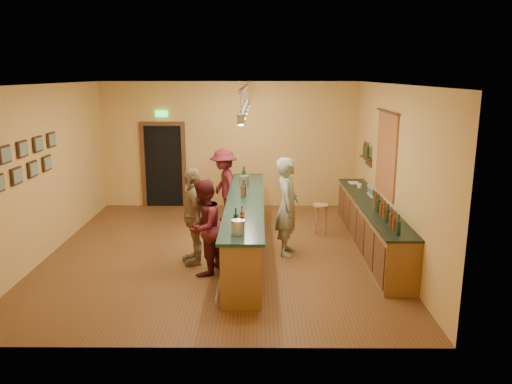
{
  "coord_description": "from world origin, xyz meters",
  "views": [
    {
      "loc": [
        0.76,
        -9.18,
        3.38
      ],
      "look_at": [
        0.7,
        0.2,
        1.15
      ],
      "focal_mm": 35.0,
      "sensor_mm": 36.0,
      "label": 1
    }
  ],
  "objects_px": {
    "customer_c": "(224,186)",
    "bar_stool": "(320,211)",
    "customer_a": "(204,227)",
    "tasting_bar": "(245,222)",
    "bartender": "(288,206)",
    "customer_b": "(193,216)",
    "back_counter": "(371,225)"
  },
  "relations": [
    {
      "from": "back_counter",
      "to": "customer_c",
      "type": "distance_m",
      "value": 3.58
    },
    {
      "from": "bartender",
      "to": "customer_c",
      "type": "xyz_separation_m",
      "value": [
        -1.35,
        2.15,
        -0.08
      ]
    },
    {
      "from": "tasting_bar",
      "to": "bar_stool",
      "type": "bearing_deg",
      "value": 33.27
    },
    {
      "from": "bartender",
      "to": "customer_b",
      "type": "bearing_deg",
      "value": 112.52
    },
    {
      "from": "customer_c",
      "to": "bar_stool",
      "type": "height_order",
      "value": "customer_c"
    },
    {
      "from": "customer_c",
      "to": "back_counter",
      "type": "bearing_deg",
      "value": 39.53
    },
    {
      "from": "back_counter",
      "to": "customer_c",
      "type": "bearing_deg",
      "value": 147.94
    },
    {
      "from": "bartender",
      "to": "customer_c",
      "type": "distance_m",
      "value": 2.54
    },
    {
      "from": "customer_a",
      "to": "bar_stool",
      "type": "xyz_separation_m",
      "value": [
        2.25,
        2.09,
        -0.29
      ]
    },
    {
      "from": "customer_b",
      "to": "customer_c",
      "type": "xyz_separation_m",
      "value": [
        0.37,
        2.62,
        -0.03
      ]
    },
    {
      "from": "tasting_bar",
      "to": "customer_a",
      "type": "relative_size",
      "value": 3.07
    },
    {
      "from": "bartender",
      "to": "customer_a",
      "type": "bearing_deg",
      "value": 130.58
    },
    {
      "from": "bartender",
      "to": "customer_b",
      "type": "relative_size",
      "value": 1.06
    },
    {
      "from": "customer_b",
      "to": "bar_stool",
      "type": "height_order",
      "value": "customer_b"
    },
    {
      "from": "customer_c",
      "to": "customer_b",
      "type": "bearing_deg",
      "value": -26.43
    },
    {
      "from": "bartender",
      "to": "customer_b",
      "type": "distance_m",
      "value": 1.79
    },
    {
      "from": "tasting_bar",
      "to": "bar_stool",
      "type": "distance_m",
      "value": 1.88
    },
    {
      "from": "bartender",
      "to": "bar_stool",
      "type": "xyz_separation_m",
      "value": [
        0.77,
        1.11,
        -0.4
      ]
    },
    {
      "from": "bar_stool",
      "to": "back_counter",
      "type": "bearing_deg",
      "value": -43.35
    },
    {
      "from": "customer_c",
      "to": "bar_stool",
      "type": "xyz_separation_m",
      "value": [
        2.12,
        -1.04,
        -0.32
      ]
    },
    {
      "from": "tasting_bar",
      "to": "customer_b",
      "type": "height_order",
      "value": "customer_b"
    },
    {
      "from": "tasting_bar",
      "to": "customer_a",
      "type": "bearing_deg",
      "value": -122.82
    },
    {
      "from": "customer_b",
      "to": "customer_a",
      "type": "bearing_deg",
      "value": 8.03
    },
    {
      "from": "tasting_bar",
      "to": "customer_a",
      "type": "xyz_separation_m",
      "value": [
        -0.68,
        -1.06,
        0.23
      ]
    },
    {
      "from": "tasting_bar",
      "to": "customer_c",
      "type": "relative_size",
      "value": 2.98
    },
    {
      "from": "back_counter",
      "to": "customer_b",
      "type": "height_order",
      "value": "customer_b"
    },
    {
      "from": "customer_b",
      "to": "tasting_bar",
      "type": "bearing_deg",
      "value": 104.0
    },
    {
      "from": "bartender",
      "to": "customer_c",
      "type": "relative_size",
      "value": 1.09
    },
    {
      "from": "back_counter",
      "to": "tasting_bar",
      "type": "distance_m",
      "value": 2.48
    },
    {
      "from": "bar_stool",
      "to": "customer_c",
      "type": "bearing_deg",
      "value": 153.83
    },
    {
      "from": "back_counter",
      "to": "bar_stool",
      "type": "height_order",
      "value": "back_counter"
    },
    {
      "from": "back_counter",
      "to": "bartender",
      "type": "bearing_deg",
      "value": -171.15
    }
  ]
}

